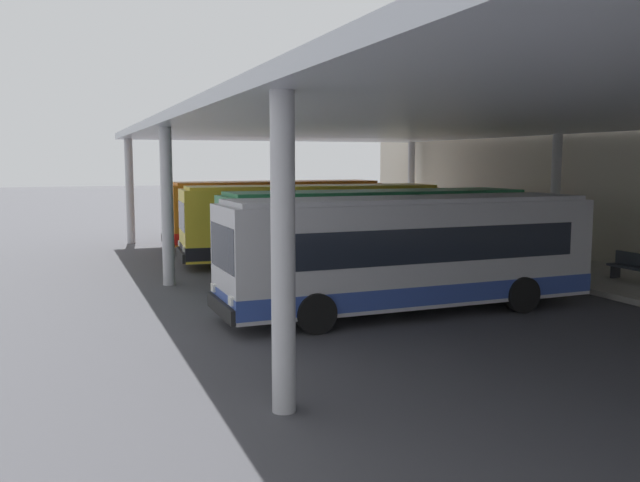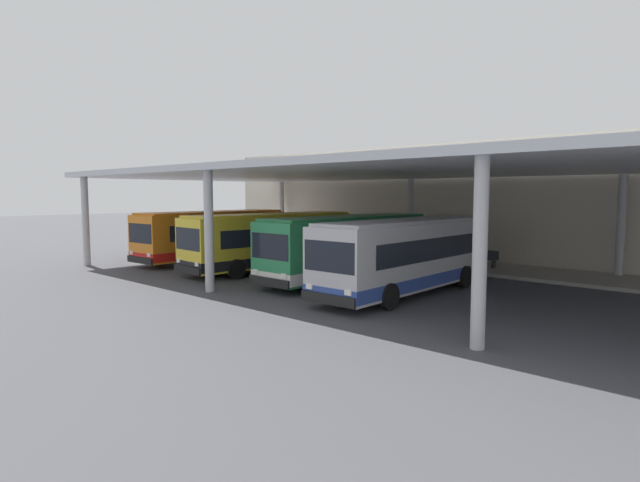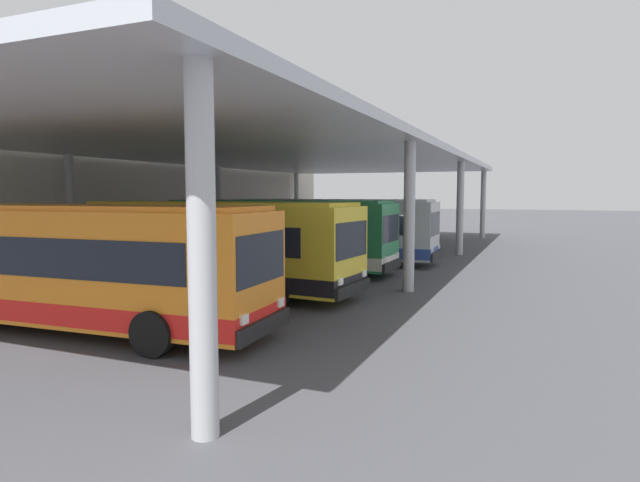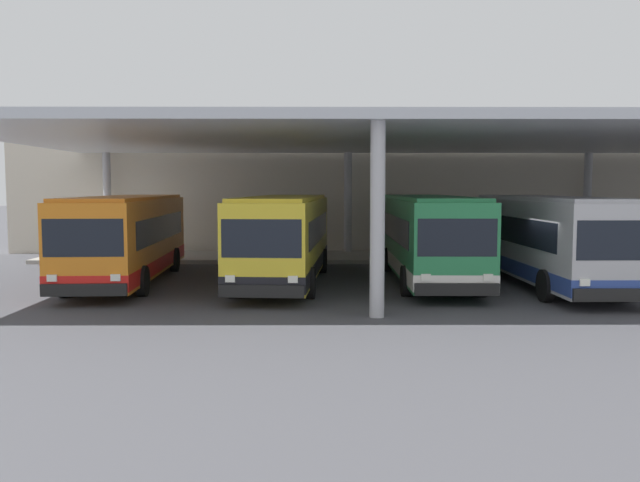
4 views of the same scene
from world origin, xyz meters
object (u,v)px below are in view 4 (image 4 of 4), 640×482
object	(u,v)px
trash_bin	(389,244)
bench_waiting	(469,245)
bus_middle_bay	(428,237)
bus_far_bay	(548,239)
bus_nearest_bay	(127,237)
bus_second_bay	(284,238)

from	to	relation	value
trash_bin	bench_waiting	bearing A→B (deg)	-4.40
bus_middle_bay	bench_waiting	xyz separation A→B (m)	(3.36, 7.81, -0.99)
bench_waiting	trash_bin	xyz separation A→B (m)	(-3.91, 0.30, 0.01)
trash_bin	bus_far_bay	bearing A→B (deg)	-63.20
bus_nearest_bay	bench_waiting	xyz separation A→B (m)	(14.45, 7.84, -0.99)
bus_nearest_bay	bus_middle_bay	bearing A→B (deg)	0.18
bench_waiting	bus_nearest_bay	bearing A→B (deg)	-151.51
bus_second_bay	bus_far_bay	bearing A→B (deg)	-4.18
bench_waiting	trash_bin	bearing A→B (deg)	175.60
bus_middle_bay	trash_bin	world-z (taller)	bus_middle_bay
bus_nearest_bay	trash_bin	bearing A→B (deg)	37.68
bus_middle_bay	bus_second_bay	bearing A→B (deg)	-176.58
bus_nearest_bay	trash_bin	xyz separation A→B (m)	(10.54, 8.14, -0.98)
bus_second_bay	bus_middle_bay	distance (m)	5.32
bus_second_bay	trash_bin	bearing A→B (deg)	60.54
bench_waiting	bus_far_bay	bearing A→B (deg)	-85.51
bus_middle_bay	bench_waiting	bearing A→B (deg)	66.72
bus_second_bay	bus_far_bay	distance (m)	9.38
bus_far_bay	bus_second_bay	bearing A→B (deg)	175.82
bus_nearest_bay	trash_bin	world-z (taller)	bus_nearest_bay
bus_nearest_bay	bus_second_bay	xyz separation A→B (m)	(5.78, -0.28, 0.00)
bus_nearest_bay	bench_waiting	bearing A→B (deg)	28.49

